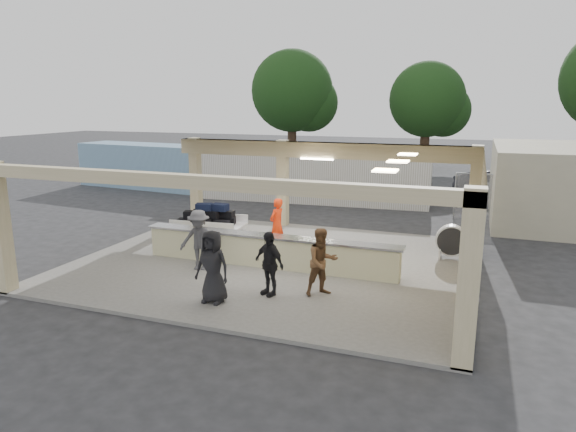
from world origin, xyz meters
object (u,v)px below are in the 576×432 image
at_px(passenger_d, 213,267).
at_px(car_white_a, 545,189).
at_px(container_white, 312,176).
at_px(container_blue, 155,166).
at_px(drum_fan, 451,241).
at_px(car_dark, 495,186).
at_px(luggage_cart, 209,221).
at_px(passenger_a, 322,262).
at_px(baggage_counter, 268,251).
at_px(passenger_b, 269,263).
at_px(baggage_handler, 277,224).
at_px(passenger_c, 199,240).

distance_m(passenger_d, car_white_a, 19.64).
bearing_deg(container_white, container_blue, 172.76).
xyz_separation_m(drum_fan, container_white, (-7.32, 8.44, 0.59)).
height_order(car_dark, container_white, container_white).
relative_size(car_dark, container_white, 0.37).
bearing_deg(luggage_cart, passenger_a, -39.51).
bearing_deg(baggage_counter, passenger_a, -37.74).
bearing_deg(passenger_b, container_blue, 158.19).
bearing_deg(luggage_cart, passenger_d, -65.57).
bearing_deg(car_dark, container_white, 154.20).
bearing_deg(passenger_b, baggage_handler, 133.91).
bearing_deg(passenger_c, container_blue, 117.59).
bearing_deg(passenger_a, passenger_d, 168.44).
height_order(luggage_cart, passenger_a, passenger_a).
relative_size(passenger_a, passenger_b, 1.04).
distance_m(drum_fan, passenger_b, 6.54).
relative_size(passenger_c, container_white, 0.15).
relative_size(passenger_c, car_white_a, 0.34).
distance_m(luggage_cart, container_blue, 13.48).
distance_m(passenger_d, container_blue, 19.13).
distance_m(baggage_counter, luggage_cart, 3.58).
xyz_separation_m(luggage_cart, passenger_d, (2.85, -5.00, 0.17)).
bearing_deg(drum_fan, container_white, 128.59).
relative_size(container_white, container_blue, 1.20).
xyz_separation_m(passenger_c, container_blue, (-10.28, 12.82, 0.28)).
distance_m(baggage_handler, passenger_a, 4.40).
relative_size(passenger_b, container_blue, 0.17).
bearing_deg(passenger_d, drum_fan, 49.69).
bearing_deg(passenger_d, luggage_cart, 122.10).
height_order(baggage_handler, container_white, container_white).
height_order(baggage_counter, container_white, container_white).
bearing_deg(passenger_b, baggage_counter, 138.39).
distance_m(passenger_a, car_white_a, 17.31).
bearing_deg(container_white, drum_fan, -52.47).
bearing_deg(drum_fan, passenger_a, -126.23).
xyz_separation_m(passenger_a, car_white_a, (6.87, 15.89, -0.23)).
relative_size(passenger_a, car_white_a, 0.33).
xyz_separation_m(drum_fan, passenger_b, (-4.29, -4.93, 0.26)).
relative_size(drum_fan, baggage_handler, 0.62).
bearing_deg(luggage_cart, car_dark, 47.05).
bearing_deg(baggage_counter, passenger_b, -66.93).
height_order(baggage_counter, passenger_a, passenger_a).
xyz_separation_m(drum_fan, car_white_a, (3.88, 11.43, 0.07)).
xyz_separation_m(baggage_counter, container_blue, (-12.09, 11.84, 0.70)).
bearing_deg(car_dark, baggage_handler, -166.20).
bearing_deg(baggage_counter, passenger_d, -93.57).
bearing_deg(baggage_handler, container_blue, -115.63).
bearing_deg(container_blue, luggage_cart, -41.90).
distance_m(baggage_counter, container_white, 11.39).
distance_m(luggage_cart, car_dark, 16.09).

